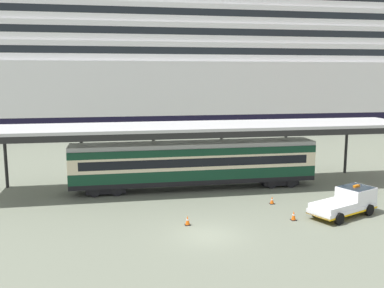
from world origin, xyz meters
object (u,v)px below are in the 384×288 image
object	(u,v)px
traffic_cone_mid	(294,216)
traffic_cone_far	(188,220)
traffic_cone_near	(272,200)
train_carriage	(195,163)
cruise_ship	(207,62)
service_truck	(348,201)

from	to	relation	value
traffic_cone_mid	traffic_cone_far	size ratio (longest dim) A/B	1.03
traffic_cone_near	traffic_cone_mid	distance (m)	3.82
train_carriage	traffic_cone_near	bearing A→B (deg)	-47.03
cruise_ship	traffic_cone_far	world-z (taller)	cruise_ship
traffic_cone_near	traffic_cone_mid	bearing A→B (deg)	-88.54
cruise_ship	traffic_cone_near	bearing A→B (deg)	-96.24
cruise_ship	traffic_cone_mid	size ratio (longest dim) A/B	256.09
service_truck	traffic_cone_near	size ratio (longest dim) A/B	9.33
train_carriage	traffic_cone_far	xyz separation A→B (m)	(-2.14, -8.91, -1.98)
traffic_cone_near	traffic_cone_far	size ratio (longest dim) A/B	0.92
traffic_cone_far	traffic_cone_near	bearing A→B (deg)	25.87
traffic_cone_mid	train_carriage	bearing A→B (deg)	119.12
cruise_ship	train_carriage	bearing A→B (deg)	-103.61
cruise_ship	traffic_cone_mid	world-z (taller)	cruise_ship
service_truck	traffic_cone_far	world-z (taller)	service_truck
cruise_ship	traffic_cone_mid	bearing A→B (deg)	-95.67
service_truck	traffic_cone_far	distance (m)	11.53
train_carriage	traffic_cone_mid	size ratio (longest dim) A/B	31.27
cruise_ship	train_carriage	world-z (taller)	cruise_ship
train_carriage	traffic_cone_mid	xyz separation A→B (m)	(5.15, -9.25, -1.97)
train_carriage	traffic_cone_near	world-z (taller)	train_carriage
service_truck	traffic_cone_mid	distance (m)	4.30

